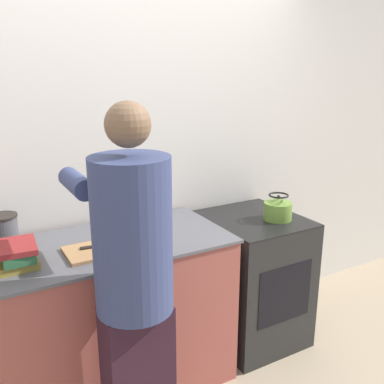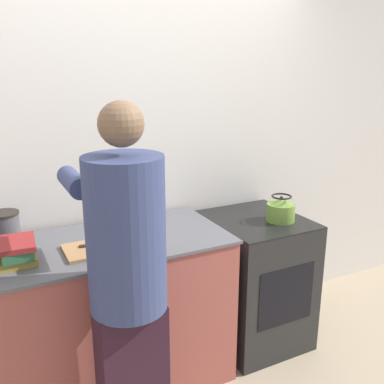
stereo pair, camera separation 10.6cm
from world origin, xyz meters
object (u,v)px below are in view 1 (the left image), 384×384
at_px(kettle, 278,209).
at_px(canister_jar, 3,231).
at_px(bowl_prep, 125,219).
at_px(cutting_board, 99,250).
at_px(person, 133,283).
at_px(knife, 102,246).
at_px(oven, 252,278).

bearing_deg(kettle, canister_jar, 169.07).
bearing_deg(canister_jar, bowl_prep, 0.50).
xyz_separation_m(cutting_board, kettle, (1.23, -0.00, 0.03)).
bearing_deg(person, cutting_board, 92.63).
height_order(cutting_board, kettle, kettle).
xyz_separation_m(knife, bowl_prep, (0.25, 0.30, 0.01)).
relative_size(cutting_board, bowl_prep, 2.71).
bearing_deg(bowl_prep, person, -108.36).
distance_m(bowl_prep, canister_jar, 0.70).
relative_size(person, canister_jar, 9.68).
height_order(oven, cutting_board, cutting_board).
xyz_separation_m(cutting_board, bowl_prep, (0.27, 0.32, 0.02)).
bearing_deg(canister_jar, cutting_board, -36.63).
bearing_deg(bowl_prep, canister_jar, -179.50).
bearing_deg(knife, bowl_prep, 58.07).
bearing_deg(person, bowl_prep, 71.64).
bearing_deg(bowl_prep, oven, -14.74).
bearing_deg(knife, canister_jar, 154.18).
xyz_separation_m(person, bowl_prep, (0.25, 0.76, 0.02)).
relative_size(person, kettle, 9.37).
bearing_deg(canister_jar, oven, -7.97).
bearing_deg(kettle, oven, 136.36).
xyz_separation_m(person, canister_jar, (-0.45, 0.76, 0.08)).
distance_m(kettle, canister_jar, 1.68).
relative_size(oven, canister_jar, 4.99).
relative_size(knife, bowl_prep, 1.93).
height_order(person, canister_jar, person).
bearing_deg(oven, person, -153.75).
bearing_deg(oven, kettle, -43.64).
bearing_deg(cutting_board, canister_jar, 143.37).
height_order(oven, knife, knife).
xyz_separation_m(cutting_board, knife, (0.03, 0.02, 0.01)).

